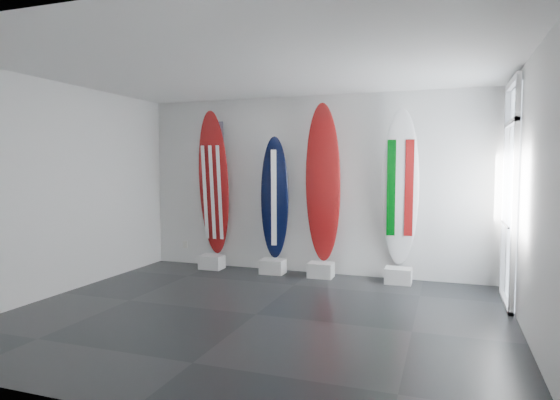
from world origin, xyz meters
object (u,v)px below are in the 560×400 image
at_px(surfboard_usa, 214,184).
at_px(surfboard_navy, 275,198).
at_px(surfboard_italy, 400,189).
at_px(surfboard_swiss, 323,183).

relative_size(surfboard_usa, surfboard_navy, 1.23).
bearing_deg(surfboard_navy, surfboard_italy, -15.70).
height_order(surfboard_navy, surfboard_swiss, surfboard_swiss).
bearing_deg(surfboard_navy, surfboard_swiss, -15.70).
xyz_separation_m(surfboard_navy, surfboard_italy, (2.08, 0.00, 0.19)).
height_order(surfboard_swiss, surfboard_italy, surfboard_swiss).
height_order(surfboard_usa, surfboard_navy, surfboard_usa).
bearing_deg(surfboard_italy, surfboard_usa, 173.76).
relative_size(surfboard_navy, surfboard_swiss, 0.80).
distance_m(surfboard_navy, surfboard_italy, 2.09).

